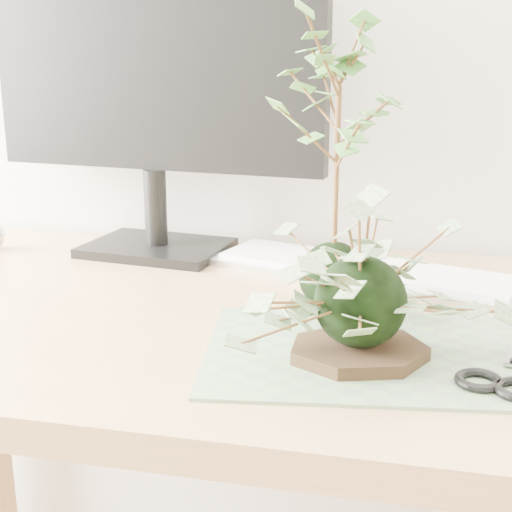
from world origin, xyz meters
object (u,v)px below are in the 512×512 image
ivy_kokedama (362,260)px  keyboard (363,271)px  desk (325,374)px  maple_kokedama (339,104)px  monitor (153,75)px

ivy_kokedama → keyboard: size_ratio=0.70×
desk → ivy_kokedama: size_ratio=4.45×
maple_kokedama → keyboard: size_ratio=0.76×
desk → keyboard: bearing=79.5°
keyboard → monitor: size_ratio=0.87×
desk → maple_kokedama: 0.36m
ivy_kokedama → keyboard: 0.34m
maple_kokedama → keyboard: maple_kokedama is taller
ivy_kokedama → desk: bearing=110.1°
ivy_kokedama → monitor: (-0.38, 0.40, 0.18)m
keyboard → monitor: monitor is taller
desk → monitor: size_ratio=2.69×
keyboard → monitor: 0.47m
ivy_kokedama → maple_kokedama: bearing=106.4°
desk → monitor: monitor is taller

